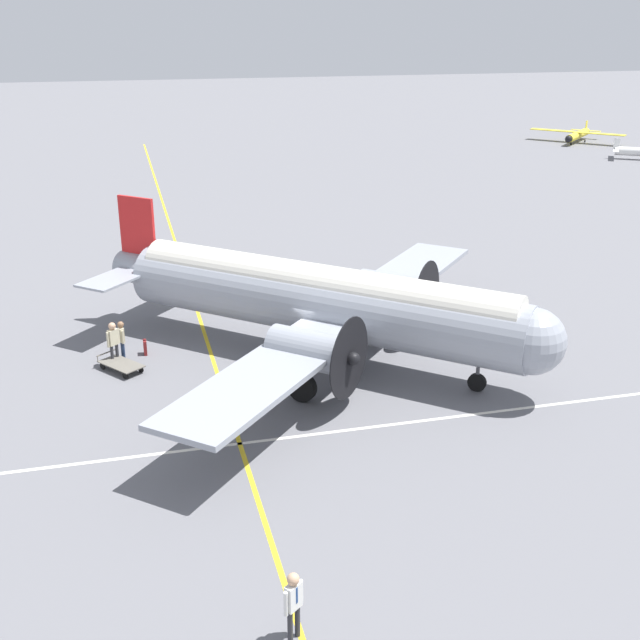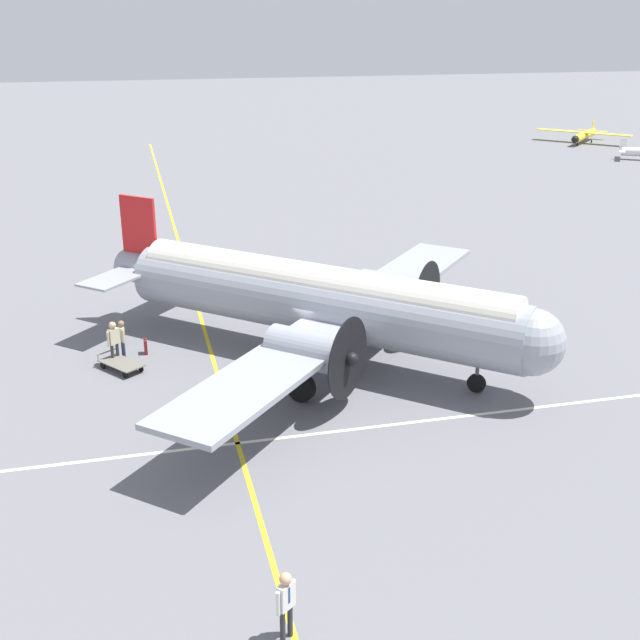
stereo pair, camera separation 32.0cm
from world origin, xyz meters
TOP-DOWN VIEW (x-y plane):
  - ground_plane at (0.00, 0.00)m, footprint 300.00×300.00m
  - apron_line_eastwest at (0.00, 4.29)m, footprint 120.00×0.16m
  - apron_line_northsouth at (-6.16, 0.00)m, footprint 0.16×120.00m
  - airliner_main at (-0.27, -0.30)m, footprint 19.08×18.91m
  - crew_foreground at (-15.17, 4.47)m, footprint 0.41×0.51m
  - passenger_boarding at (1.36, 8.15)m, footprint 0.42×0.51m
  - ramp_agent at (1.85, 7.82)m, footprint 0.56×0.26m
  - suitcase_near_door at (2.15, 6.92)m, footprint 0.40×0.13m
  - baggage_cart at (0.70, 7.93)m, footprint 2.05×1.87m
  - light_aircraft_distant at (49.74, -41.57)m, footprint 8.06×7.89m

SIDE VIEW (x-z plane):
  - ground_plane at x=0.00m, z-range 0.00..0.00m
  - apron_line_eastwest at x=0.00m, z-range 0.00..0.01m
  - apron_line_northsouth at x=-6.16m, z-range 0.00..0.01m
  - baggage_cart at x=0.70m, z-range -0.01..0.55m
  - suitcase_near_door at x=2.15m, z-range -0.02..0.64m
  - light_aircraft_distant at x=49.74m, z-range -0.16..1.80m
  - ramp_agent at x=1.85m, z-range 0.19..1.83m
  - crew_foreground at x=-15.17m, z-range 0.20..1.99m
  - passenger_boarding at x=1.36m, z-range 0.20..2.02m
  - airliner_main at x=-0.27m, z-range -0.36..5.40m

